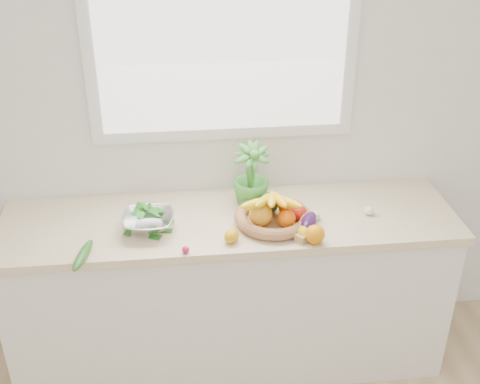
{
  "coord_description": "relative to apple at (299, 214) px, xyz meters",
  "views": [
    {
      "loc": [
        -0.23,
        -0.56,
        2.44
      ],
      "look_at": [
        0.05,
        1.93,
        1.05
      ],
      "focal_mm": 45.0,
      "sensor_mm": 36.0,
      "label": 1
    }
  ],
  "objects": [
    {
      "name": "radish",
      "position": [
        -0.55,
        -0.21,
        -0.02
      ],
      "size": [
        0.04,
        0.04,
        0.03
      ],
      "primitive_type": "sphere",
      "rotation": [
        0.0,
        0.0,
        0.24
      ],
      "color": "#D31A52",
      "rests_on": "countertop"
    },
    {
      "name": "orange_loose",
      "position": [
        0.03,
        -0.2,
        0.0
      ],
      "size": [
        0.1,
        0.1,
        0.09
      ],
      "primitive_type": "sphere",
      "rotation": [
        0.0,
        0.0,
        0.06
      ],
      "color": "orange",
      "rests_on": "countertop"
    },
    {
      "name": "back_wall",
      "position": [
        -0.33,
        0.37,
        0.41
      ],
      "size": [
        4.5,
        0.02,
        2.7
      ],
      "primitive_type": "cube",
      "color": "white",
      "rests_on": "ground"
    },
    {
      "name": "cucumber",
      "position": [
        -1.0,
        -0.21,
        -0.02
      ],
      "size": [
        0.09,
        0.24,
        0.04
      ],
      "primitive_type": "ellipsoid",
      "rotation": [
        0.0,
        0.0,
        -0.22
      ],
      "color": "#1F581A",
      "rests_on": "countertop"
    },
    {
      "name": "window_frame",
      "position": [
        -0.33,
        0.36,
        0.81
      ],
      "size": [
        1.3,
        0.03,
        1.1
      ],
      "primitive_type": "cube",
      "color": "white",
      "rests_on": "back_wall"
    },
    {
      "name": "ginger",
      "position": [
        0.0,
        -0.15,
        -0.02
      ],
      "size": [
        0.13,
        0.12,
        0.04
      ],
      "primitive_type": "cube",
      "rotation": [
        0.0,
        0.0,
        0.69
      ],
      "color": "tan",
      "rests_on": "countertop"
    },
    {
      "name": "potted_herb",
      "position": [
        -0.21,
        0.2,
        0.12
      ],
      "size": [
        0.19,
        0.19,
        0.33
      ],
      "primitive_type": "imported",
      "rotation": [
        0.0,
        0.0,
        -0.02
      ],
      "color": "#449536",
      "rests_on": "countertop"
    },
    {
      "name": "lemon_a",
      "position": [
        -0.01,
        -0.15,
        -0.01
      ],
      "size": [
        0.07,
        0.09,
        0.06
      ],
      "primitive_type": "ellipsoid",
      "rotation": [
        0.0,
        0.0,
        0.07
      ],
      "color": "yellow",
      "rests_on": "countertop"
    },
    {
      "name": "garlic_a",
      "position": [
        0.08,
        0.01,
        -0.02
      ],
      "size": [
        0.05,
        0.05,
        0.04
      ],
      "primitive_type": "ellipsoid",
      "rotation": [
        0.0,
        0.0,
        -0.01
      ],
      "color": "white",
      "rests_on": "countertop"
    },
    {
      "name": "lemon_b",
      "position": [
        -0.34,
        -0.14,
        -0.01
      ],
      "size": [
        0.1,
        0.1,
        0.06
      ],
      "primitive_type": "ellipsoid",
      "rotation": [
        0.0,
        0.0,
        -0.56
      ],
      "color": "orange",
      "rests_on": "countertop"
    },
    {
      "name": "garlic_b",
      "position": [
        -0.01,
        0.0,
        -0.02
      ],
      "size": [
        0.06,
        0.06,
        0.04
      ],
      "primitive_type": "ellipsoid",
      "rotation": [
        0.0,
        0.0,
        -0.11
      ],
      "color": "silver",
      "rests_on": "countertop"
    },
    {
      "name": "window_pane",
      "position": [
        -0.33,
        0.34,
        0.81
      ],
      "size": [
        1.18,
        0.01,
        0.98
      ],
      "primitive_type": "cube",
      "color": "white",
      "rests_on": "window_frame"
    },
    {
      "name": "lemon_c",
      "position": [
        0.01,
        -0.1,
        -0.01
      ],
      "size": [
        0.08,
        0.09,
        0.06
      ],
      "primitive_type": "ellipsoid",
      "rotation": [
        0.0,
        0.0,
        0.29
      ],
      "color": "yellow",
      "rests_on": "countertop"
    },
    {
      "name": "eggplant",
      "position": [
        0.03,
        -0.09,
        -0.0
      ],
      "size": [
        0.15,
        0.21,
        0.08
      ],
      "primitive_type": "ellipsoid",
      "rotation": [
        0.0,
        0.0,
        -0.44
      ],
      "color": "#2D113E",
      "rests_on": "countertop"
    },
    {
      "name": "countertop",
      "position": [
        -0.33,
        0.07,
        -0.06
      ],
      "size": [
        2.24,
        0.62,
        0.04
      ],
      "primitive_type": "cube",
      "color": "beige",
      "rests_on": "counter_cabinet"
    },
    {
      "name": "counter_cabinet",
      "position": [
        -0.33,
        0.07,
        -0.51
      ],
      "size": [
        2.2,
        0.58,
        0.86
      ],
      "primitive_type": "cube",
      "color": "silver",
      "rests_on": "ground"
    },
    {
      "name": "apple",
      "position": [
        0.0,
        0.0,
        0.0
      ],
      "size": [
        0.09,
        0.09,
        0.08
      ],
      "primitive_type": "sphere",
      "rotation": [
        0.0,
        0.0,
        0.05
      ],
      "color": "#AF1A0E",
      "rests_on": "countertop"
    },
    {
      "name": "colander_with_spinach",
      "position": [
        -0.72,
        -0.0,
        0.02
      ],
      "size": [
        0.26,
        0.26,
        0.12
      ],
      "color": "white",
      "rests_on": "countertop"
    },
    {
      "name": "garlic_c",
      "position": [
        0.35,
        0.02,
        -0.02
      ],
      "size": [
        0.07,
        0.07,
        0.04
      ],
      "primitive_type": "ellipsoid",
      "rotation": [
        0.0,
        0.0,
        0.33
      ],
      "color": "white",
      "rests_on": "countertop"
    },
    {
      "name": "fruit_basket",
      "position": [
        -0.13,
        -0.0,
        0.01
      ],
      "size": [
        0.44,
        0.44,
        0.19
      ],
      "color": "tan",
      "rests_on": "countertop"
    }
  ]
}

